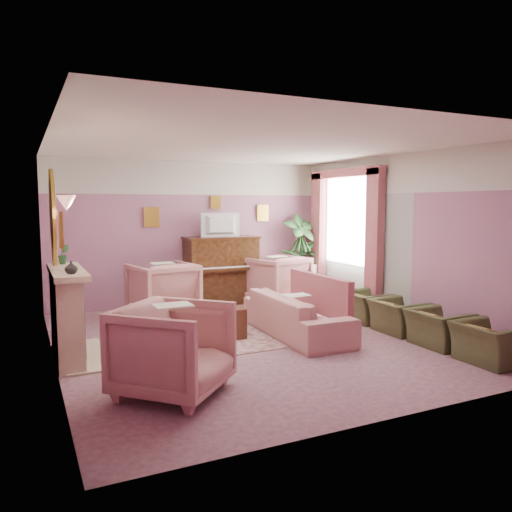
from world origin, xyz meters
name	(u,v)px	position (x,y,z in m)	size (l,w,h in m)	color
floor	(257,339)	(0.00, 0.00, 0.00)	(5.50, 6.00, 0.01)	#825861
ceiling	(257,145)	(0.00, 0.00, 2.80)	(5.50, 6.00, 0.01)	silver
wall_back	(192,233)	(0.00, 3.00, 1.40)	(5.50, 0.02, 2.80)	slate
wall_front	(401,268)	(0.00, -3.00, 1.40)	(5.50, 0.02, 2.80)	slate
wall_left	(51,252)	(-2.75, 0.00, 1.40)	(0.02, 6.00, 2.80)	slate
wall_right	(405,238)	(2.75, 0.00, 1.40)	(0.02, 6.00, 2.80)	slate
picture_rail_band	(191,178)	(0.00, 2.99, 2.47)	(5.50, 0.01, 0.65)	beige
stripe_panel	(356,251)	(2.73, 1.30, 1.07)	(0.01, 3.00, 2.15)	#949992
fireplace_surround	(66,316)	(-2.59, 0.20, 0.55)	(0.30, 1.40, 1.10)	#C6B18C
fireplace_inset	(75,327)	(-2.49, 0.20, 0.40)	(0.18, 0.72, 0.68)	black
fire_ember	(79,340)	(-2.45, 0.20, 0.22)	(0.06, 0.54, 0.10)	orange
mantel_shelf	(67,272)	(-2.56, 0.20, 1.12)	(0.40, 1.55, 0.07)	#C6B18C
hearth	(84,355)	(-2.39, 0.20, 0.01)	(0.55, 1.50, 0.02)	#C6B18C
mirror_frame	(53,218)	(-2.70, 0.20, 1.80)	(0.04, 0.72, 1.20)	#B38D2B
mirror_glass	(55,218)	(-2.67, 0.20, 1.80)	(0.01, 0.60, 1.06)	white
sconce_shade	(66,203)	(-2.62, -0.85, 1.98)	(0.20, 0.20, 0.16)	#E9A48C
piano	(221,271)	(0.50, 2.68, 0.65)	(1.40, 0.60, 1.30)	#3A2110
piano_keyshelf	(228,269)	(0.50, 2.33, 0.72)	(1.30, 0.12, 0.06)	#3A2110
piano_keys	(228,267)	(0.50, 2.33, 0.76)	(1.20, 0.08, 0.02)	white
piano_top	(221,238)	(0.50, 2.68, 1.31)	(1.45, 0.65, 0.04)	#3A2110
television	(222,223)	(0.50, 2.63, 1.60)	(0.80, 0.12, 0.48)	black
print_back_left	(152,217)	(-0.80, 2.96, 1.72)	(0.30, 0.03, 0.38)	#B38D2B
print_back_right	(263,213)	(1.55, 2.96, 1.78)	(0.26, 0.03, 0.34)	#B38D2B
print_back_mid	(216,202)	(0.50, 2.96, 2.00)	(0.22, 0.03, 0.26)	#B38D2B
print_left_wall	(61,230)	(-2.71, -1.20, 1.72)	(0.03, 0.28, 0.36)	#B38D2B
window_blind	(348,218)	(2.70, 1.55, 1.70)	(0.03, 1.40, 1.80)	beige
curtain_left	(374,242)	(2.62, 0.63, 1.30)	(0.16, 0.34, 2.60)	#9B4C53
curtain_right	(318,236)	(2.62, 2.47, 1.30)	(0.16, 0.34, 2.60)	#9B4C53
pelmet	(345,173)	(2.62, 1.55, 2.56)	(0.16, 2.20, 0.16)	#9B4C53
mantel_plant	(64,254)	(-2.55, 0.75, 1.29)	(0.16, 0.16, 0.28)	#295E2B
mantel_vase	(71,268)	(-2.55, -0.30, 1.23)	(0.16, 0.16, 0.16)	beige
area_rug	(211,339)	(-0.62, 0.27, 0.01)	(2.50, 1.80, 0.01)	#9C706F
coffee_table	(209,325)	(-0.65, 0.26, 0.23)	(1.00, 0.50, 0.45)	#4D2B1A
table_paper	(212,309)	(-0.60, 0.26, 0.46)	(0.35, 0.28, 0.01)	white
sofa	(297,307)	(0.62, -0.08, 0.43)	(0.71, 2.13, 0.86)	tan
sofa_throw	(319,294)	(1.02, -0.08, 0.60)	(0.11, 1.62, 0.59)	#9B4C53
floral_armchair_left	(163,286)	(-0.84, 2.06, 0.53)	(1.01, 1.01, 1.06)	tan
floral_armchair_right	(276,277)	(1.47, 2.17, 0.53)	(1.01, 1.01, 1.06)	tan
floral_armchair_front	(174,345)	(-1.69, -1.56, 0.53)	(1.01, 1.01, 1.06)	tan
olive_chair_a	(489,337)	(2.12, -2.25, 0.34)	(0.54, 0.78, 0.67)	#3F4325
olive_chair_b	(439,322)	(2.12, -1.43, 0.34)	(0.54, 0.78, 0.67)	#3F4325
olive_chair_c	(398,311)	(2.12, -0.61, 0.34)	(0.54, 0.78, 0.67)	#3F4325
olive_chair_d	(365,302)	(2.12, 0.21, 0.34)	(0.54, 0.78, 0.67)	#3F4325
side_table	(305,280)	(2.37, 2.58, 0.35)	(0.52, 0.52, 0.70)	white
side_plant_big	(305,256)	(2.37, 2.58, 0.87)	(0.30, 0.30, 0.34)	#295E2B
side_plant_small	(313,258)	(2.49, 2.48, 0.84)	(0.16, 0.16, 0.28)	#295E2B
palm_pot	(300,289)	(2.26, 2.59, 0.17)	(0.34, 0.34, 0.34)	#B05749
palm_plant	(301,247)	(2.26, 2.59, 1.06)	(0.76, 0.76, 1.44)	#295E2B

